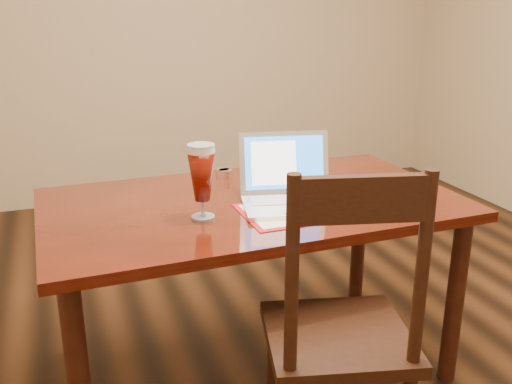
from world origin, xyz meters
name	(u,v)px	position (x,y,z in m)	size (l,w,h in m)	color
ground	(309,356)	(0.00, 0.00, 0.00)	(5.00, 5.00, 0.00)	black
dining_table	(253,220)	(-0.26, 0.03, 0.69)	(1.66, 0.96, 1.05)	#51130A
dining_chair	(341,333)	(-0.18, -0.60, 0.51)	(0.56, 0.54, 1.09)	black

